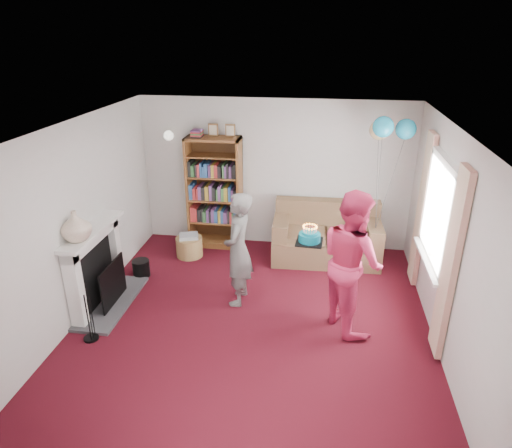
% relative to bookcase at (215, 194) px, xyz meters
% --- Properties ---
extents(ground, '(5.00, 5.00, 0.00)m').
position_rel_bookcase_xyz_m(ground, '(0.99, -2.30, -0.93)').
color(ground, '#33070E').
rests_on(ground, ground).
extents(wall_back, '(4.50, 0.02, 2.50)m').
position_rel_bookcase_xyz_m(wall_back, '(0.99, 0.21, 0.32)').
color(wall_back, silver).
rests_on(wall_back, ground).
extents(wall_left, '(0.02, 5.00, 2.50)m').
position_rel_bookcase_xyz_m(wall_left, '(-1.27, -2.30, 0.32)').
color(wall_left, silver).
rests_on(wall_left, ground).
extents(wall_right, '(0.02, 5.00, 2.50)m').
position_rel_bookcase_xyz_m(wall_right, '(3.25, -2.30, 0.32)').
color(wall_right, silver).
rests_on(wall_right, ground).
extents(ceiling, '(4.50, 5.00, 0.01)m').
position_rel_bookcase_xyz_m(ceiling, '(0.99, -2.30, 1.58)').
color(ceiling, white).
rests_on(ceiling, wall_back).
extents(fireplace, '(0.55, 1.80, 1.12)m').
position_rel_bookcase_xyz_m(fireplace, '(-1.10, -2.11, -0.42)').
color(fireplace, '#3F3F42').
rests_on(fireplace, ground).
extents(window_bay, '(0.14, 2.02, 2.20)m').
position_rel_bookcase_xyz_m(window_bay, '(3.19, -1.70, 0.27)').
color(window_bay, white).
rests_on(window_bay, ground).
extents(wall_sconce, '(0.16, 0.23, 0.16)m').
position_rel_bookcase_xyz_m(wall_sconce, '(-0.76, 0.06, 0.95)').
color(wall_sconce, gold).
rests_on(wall_sconce, ground).
extents(bookcase, '(0.90, 0.42, 2.10)m').
position_rel_bookcase_xyz_m(bookcase, '(0.00, 0.00, 0.00)').
color(bookcase, '#472B14').
rests_on(bookcase, ground).
extents(sofa, '(1.71, 0.91, 0.91)m').
position_rel_bookcase_xyz_m(sofa, '(1.90, -0.23, -0.59)').
color(sofa, brown).
rests_on(sofa, ground).
extents(wicker_basket, '(0.44, 0.44, 0.39)m').
position_rel_bookcase_xyz_m(wicker_basket, '(-0.34, -0.54, -0.75)').
color(wicker_basket, '#A07E4A').
rests_on(wicker_basket, ground).
extents(person_striped, '(0.41, 0.60, 1.59)m').
position_rel_bookcase_xyz_m(person_striped, '(0.72, -1.76, -0.14)').
color(person_striped, black).
rests_on(person_striped, ground).
extents(person_magenta, '(1.02, 1.10, 1.81)m').
position_rel_bookcase_xyz_m(person_magenta, '(2.19, -2.08, -0.03)').
color(person_magenta, '#C62751').
rests_on(person_magenta, ground).
extents(birthday_cake, '(0.32, 0.32, 0.22)m').
position_rel_bookcase_xyz_m(birthday_cake, '(1.66, -1.98, 0.21)').
color(birthday_cake, black).
rests_on(birthday_cake, ground).
extents(balloons, '(0.62, 0.67, 1.76)m').
position_rel_bookcase_xyz_m(balloons, '(2.66, -0.57, 1.29)').
color(balloons, '#3F3F3F').
rests_on(balloons, ground).
extents(mantel_vase, '(0.41, 0.41, 0.38)m').
position_rel_bookcase_xyz_m(mantel_vase, '(-1.13, -2.45, 0.39)').
color(mantel_vase, beige).
rests_on(mantel_vase, fireplace).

